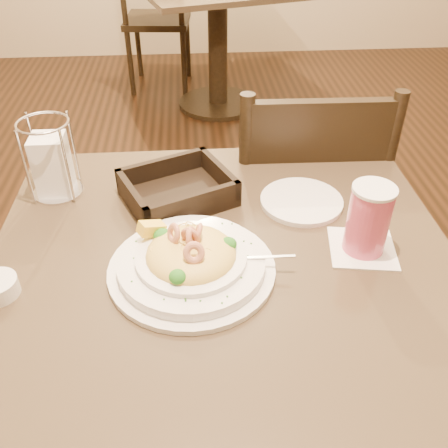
{
  "coord_description": "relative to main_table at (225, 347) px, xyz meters",
  "views": [
    {
      "loc": [
        -0.05,
        -0.7,
        1.38
      ],
      "look_at": [
        0.0,
        0.02,
        0.83
      ],
      "focal_mm": 40.0,
      "sensor_mm": 36.0,
      "label": 1
    }
  ],
  "objects": [
    {
      "name": "main_table",
      "position": [
        0.0,
        0.0,
        0.0
      ],
      "size": [
        0.9,
        0.9,
        0.75
      ],
      "color": "black",
      "rests_on": "ground"
    },
    {
      "name": "background_table",
      "position": [
        0.14,
        2.43,
        0.0
      ],
      "size": [
        1.12,
        1.12,
        0.75
      ],
      "rotation": [
        0.0,
        0.0,
        0.29
      ],
      "color": "black",
      "rests_on": "ground"
    },
    {
      "name": "dining_chair_near",
      "position": [
        0.26,
        0.51,
        -0.02
      ],
      "size": [
        0.43,
        0.43,
        0.93
      ],
      "rotation": [
        0.0,
        0.0,
        3.12
      ],
      "color": "black",
      "rests_on": "ground"
    },
    {
      "name": "dining_chair_far",
      "position": [
        -0.25,
        2.77,
        -0.02
      ],
      "size": [
        0.45,
        0.45,
        0.93
      ],
      "rotation": [
        0.0,
        0.0,
        3.06
      ],
      "color": "black",
      "rests_on": "ground"
    },
    {
      "name": "pasta_bowl",
      "position": [
        -0.06,
        -0.01,
        0.27
      ],
      "size": [
        0.34,
        0.31,
        0.1
      ],
      "rotation": [
        0.0,
        0.0,
        -0.23
      ],
      "color": "white",
      "rests_on": "main_table"
    },
    {
      "name": "drink_glass",
      "position": [
        0.27,
        0.03,
        0.31
      ],
      "size": [
        0.14,
        0.14,
        0.14
      ],
      "rotation": [
        0.0,
        0.0,
        -0.15
      ],
      "color": "white",
      "rests_on": "main_table"
    },
    {
      "name": "bread_basket",
      "position": [
        -0.09,
        0.22,
        0.26
      ],
      "size": [
        0.27,
        0.25,
        0.06
      ],
      "rotation": [
        0.0,
        0.0,
        0.42
      ],
      "color": "black",
      "rests_on": "main_table"
    },
    {
      "name": "napkin_caddy",
      "position": [
        -0.36,
        0.27,
        0.31
      ],
      "size": [
        0.11,
        0.11,
        0.18
      ],
      "rotation": [
        0.0,
        0.0,
        -0.09
      ],
      "color": "silver",
      "rests_on": "main_table"
    },
    {
      "name": "side_plate",
      "position": [
        0.18,
        0.19,
        0.24
      ],
      "size": [
        0.23,
        0.23,
        0.01
      ],
      "primitive_type": "cylinder",
      "rotation": [
        0.0,
        0.0,
        0.31
      ],
      "color": "white",
      "rests_on": "main_table"
    }
  ]
}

